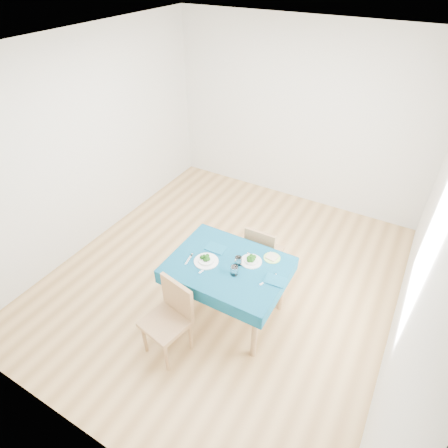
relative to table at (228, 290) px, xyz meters
The scene contains 16 objects.
room_shell 1.12m from the table, 123.74° to the left, with size 4.02×4.52×2.73m.
table is the anchor object (origin of this frame).
chair_near 0.80m from the table, 112.16° to the right, with size 0.41×0.45×1.02m, color #987147.
chair_far 0.73m from the table, 81.58° to the left, with size 0.37×0.41×0.93m, color #987147.
bowl_near 0.48m from the table, 160.49° to the right, with size 0.26×0.26×0.08m, color white, non-canonical shape.
bowl_far 0.48m from the table, 38.79° to the left, with size 0.23×0.23×0.07m, color white, non-canonical shape.
fork_near 0.57m from the table, 160.65° to the right, with size 0.02×0.16×0.00m, color silver.
knife_near 0.44m from the table, 136.69° to the right, with size 0.02×0.21×0.00m, color silver.
fork_far 0.42m from the table, 53.44° to the left, with size 0.03×0.19×0.00m, color silver.
knife_far 0.59m from the table, ahead, with size 0.02×0.23×0.00m, color silver.
napkin_near 0.48m from the table, 147.07° to the left, with size 0.21×0.15×0.01m, color navy.
napkin_far 0.65m from the table, ahead, with size 0.21×0.15×0.01m, color navy.
tumbler_center 0.44m from the table, 32.28° to the left, with size 0.07×0.07×0.09m, color white.
tumbler_side 0.46m from the table, 36.68° to the right, with size 0.08×0.08×0.10m, color white.
side_plate 0.61m from the table, 41.05° to the left, with size 0.18×0.18×0.01m, color #A7E46F.
bread_slice 0.62m from the table, 41.05° to the left, with size 0.11×0.11×0.02m, color beige.
Camera 1 is at (1.68, -2.96, 3.43)m, focal length 30.00 mm.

